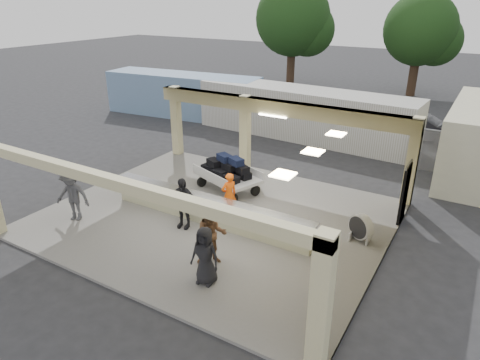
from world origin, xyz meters
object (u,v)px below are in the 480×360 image
Objects in this scene: luggage_cart at (228,172)px; container_blue at (183,95)px; passenger_c at (72,195)px; car_dark at (421,127)px; passenger_b at (183,203)px; passenger_d at (205,256)px; container_white at (303,113)px; passenger_a at (211,235)px; drum_fan at (361,227)px; baggage_handler at (229,195)px; baggage_counter at (208,210)px.

container_blue is (-9.42, 9.18, 0.46)m from luggage_cart.
car_dark is at bearing 42.02° from passenger_c.
passenger_b is 0.17× the size of container_blue.
passenger_c reaches higher than passenger_d.
container_white reaches higher than passenger_c.
passenger_a is (2.39, -4.69, 0.12)m from luggage_cart.
passenger_c reaches higher than passenger_b.
drum_fan is at bearing -39.65° from container_blue.
container_white is (-1.66, 10.61, 0.45)m from baggage_handler.
baggage_counter is at bearing -52.97° from luggage_cart.
passenger_b is (0.30, -3.37, 0.09)m from luggage_cart.
container_blue reaches higher than luggage_cart.
passenger_d is 0.14× the size of container_white.
passenger_c is at bearing -151.57° from baggage_counter.
baggage_counter is 1.88× the size of car_dark.
passenger_b is at bearing 3.05° from passenger_c.
container_blue is (-5.99, 14.13, 0.34)m from passenger_c.
passenger_b is 0.42× the size of car_dark.
passenger_d is at bearing -95.71° from drum_fan.
passenger_c is 14.03m from container_white.
container_white is at bearing 120.52° from car_dark.
car_dark is 15.23m from container_blue.
passenger_c is (-9.32, -3.82, 0.44)m from drum_fan.
container_blue is at bearing 93.15° from passenger_c.
baggage_counter is 4.70× the size of passenger_d.
car_dark is 0.41× the size of container_blue.
car_dark is at bearing 42.80° from passenger_a.
container_white is at bearing 96.26° from baggage_counter.
drum_fan is at bearing -53.81° from container_white.
baggage_handler is 3.07m from passenger_a.
baggage_counter is at bearing 165.09° from car_dark.
passenger_b is 4.04m from passenger_c.
baggage_handler is at bearing 49.02° from passenger_b.
passenger_d is (2.79, -5.58, 0.04)m from luggage_cart.
drum_fan is 5.44m from passenger_d.
container_blue reaches higher than drum_fan.
baggage_handler is at bearing -77.52° from container_white.
container_white is at bearing 83.77° from passenger_b.
container_white is at bearing 65.50° from passenger_a.
passenger_d is 19.17m from container_blue.
passenger_c is 0.44× the size of car_dark.
drum_fan is 12.99m from car_dark.
passenger_d is at bearing -25.69° from passenger_c.
baggage_counter is 0.76× the size of container_blue.
container_blue reaches higher than passenger_d.
container_white is 9.00m from container_blue.
container_white is (2.99, 13.71, 0.34)m from passenger_c.
container_white reaches higher than drum_fan.
passenger_d is (-3.10, -4.45, 0.36)m from drum_fan.
passenger_a reaches higher than luggage_cart.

